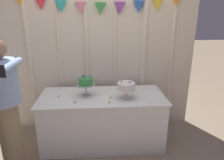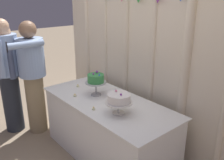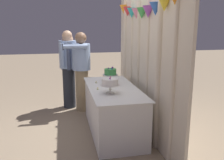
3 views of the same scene
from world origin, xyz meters
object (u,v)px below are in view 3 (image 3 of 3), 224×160
Objects in this scene: tealight_far_left at (105,79)px; tealight_near_right at (98,89)px; tealight_near_left at (96,83)px; guest_man_pink_jacket at (69,67)px; cake_table at (113,110)px; cake_display_nearright at (110,82)px; tealight_far_right at (110,89)px; guest_girl_blue_dress at (81,69)px; guest_man_dark_suit at (68,67)px; cake_display_nearleft at (110,73)px.

tealight_near_right is (0.70, -0.25, 0.00)m from tealight_far_left.
guest_man_pink_jacket reaches higher than tealight_near_left.
tealight_far_left reaches higher than cake_table.
cake_display_nearright is 0.27m from tealight_far_right.
tealight_near_left is 0.50m from tealight_far_right.
tealight_far_right is (0.12, -0.07, 0.39)m from cake_table.
guest_girl_blue_dress is (-1.17, -0.41, 0.51)m from cake_table.
tealight_near_right is 0.02× the size of guest_girl_blue_dress.
guest_man_dark_suit is (-1.05, -0.45, 0.13)m from tealight_near_left.
cake_display_nearright is at bearing 17.29° from guest_man_pink_jacket.
guest_man_dark_suit is at bearing -134.67° from guest_girl_blue_dress.
cake_display_nearright is at bearing -11.59° from tealight_far_right.
guest_girl_blue_dress reaches higher than cake_table.
guest_man_dark_suit reaches higher than cake_display_nearleft.
guest_girl_blue_dress is at bearing -155.76° from cake_display_nearleft.
cake_display_nearright is 6.85× the size of tealight_far_left.
tealight_near_left is 1.17m from guest_man_pink_jacket.
cake_display_nearright is at bearing -18.51° from cake_table.
tealight_far_left is at bearing 160.68° from tealight_near_right.
guest_man_pink_jacket reaches higher than cake_table.
tealight_near_left is (-0.13, -0.23, -0.19)m from cake_display_nearleft.
cake_display_nearright is 0.18× the size of guest_man_pink_jacket.
guest_man_pink_jacket is at bearing -159.17° from tealight_far_right.
cake_display_nearright is at bearing 32.28° from tealight_near_right.
guest_girl_blue_dress reaches higher than tealight_far_right.
guest_girl_blue_dress is 0.37m from guest_man_pink_jacket.
cake_display_nearleft is at bearing 24.24° from guest_girl_blue_dress.
tealight_near_left reaches higher than tealight_far_right.
tealight_far_left is at bearing -178.54° from cake_table.
guest_man_dark_suit is at bearing -164.85° from tealight_near_right.
tealight_near_left is at bearing 13.51° from guest_girl_blue_dress.
cake_table is 1.09× the size of guest_girl_blue_dress.
guest_man_pink_jacket is (-1.21, -0.67, -0.09)m from cake_display_nearleft.
guest_man_pink_jacket reaches higher than tealight_far_right.
tealight_far_right is at bearing 17.89° from tealight_near_left.
guest_girl_blue_dress reaches higher than cake_display_nearright.
cake_table is at bearing 24.53° from guest_man_pink_jacket.
cake_display_nearleft is 0.41m from tealight_far_right.
cake_display_nearright is 7.09× the size of tealight_near_left.
tealight_far_left reaches higher than tealight_near_left.
guest_man_pink_jacket is at bearing -155.47° from cake_table.
guest_girl_blue_dress is 1.03× the size of guest_man_pink_jacket.
guest_man_pink_jacket is (-1.56, -0.59, 0.11)m from tealight_far_right.
cake_display_nearleft is at bearing 168.17° from cake_display_nearright.
cake_table is 1.65m from guest_man_dark_suit.
cake_table is at bearing 31.20° from tealight_near_left.
cake_display_nearright reaches higher than tealight_near_right.
tealight_far_right is (0.73, -0.05, -0.00)m from tealight_far_left.
tealight_far_left is 1.06m from guest_man_pink_jacket.
guest_girl_blue_dress is 0.98× the size of guest_man_dark_suit.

